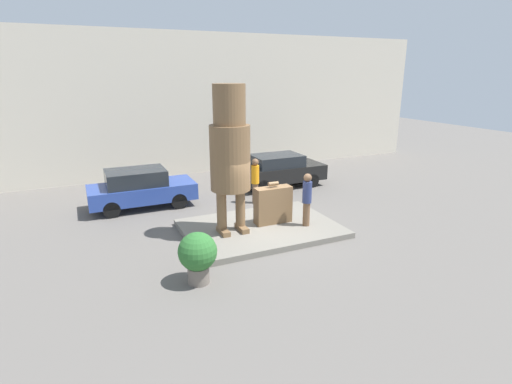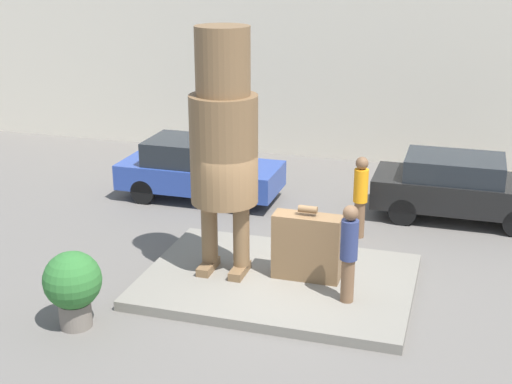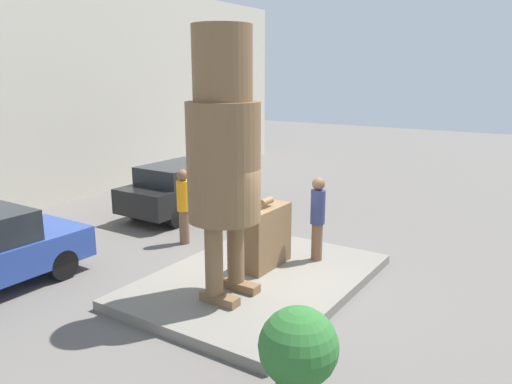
% 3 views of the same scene
% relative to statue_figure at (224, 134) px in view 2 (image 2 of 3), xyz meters
% --- Properties ---
extents(ground_plane, '(60.00, 60.00, 0.00)m').
position_rel_statue_figure_xyz_m(ground_plane, '(1.05, 0.00, -2.89)').
color(ground_plane, '#605B56').
extents(pedestal, '(5.02, 3.61, 0.19)m').
position_rel_statue_figure_xyz_m(pedestal, '(1.05, 0.00, -2.80)').
color(pedestal, slate).
rests_on(pedestal, ground_plane).
extents(building_backdrop, '(28.00, 0.60, 7.05)m').
position_rel_statue_figure_xyz_m(building_backdrop, '(1.05, 8.97, 0.64)').
color(building_backdrop, beige).
rests_on(building_backdrop, ground_plane).
extents(statue_figure, '(1.25, 1.25, 4.62)m').
position_rel_statue_figure_xyz_m(statue_figure, '(0.00, 0.00, 0.00)').
color(statue_figure, brown).
rests_on(statue_figure, pedestal).
extents(giant_suitcase, '(1.27, 0.44, 1.44)m').
position_rel_statue_figure_xyz_m(giant_suitcase, '(1.56, 0.12, -2.07)').
color(giant_suitcase, brown).
rests_on(giant_suitcase, pedestal).
extents(tourist, '(0.30, 0.30, 1.79)m').
position_rel_statue_figure_xyz_m(tourist, '(2.45, -0.58, -1.72)').
color(tourist, brown).
rests_on(tourist, pedestal).
extents(parked_car_blue, '(4.02, 1.71, 1.53)m').
position_rel_statue_figure_xyz_m(parked_car_blue, '(-2.18, 4.18, -2.09)').
color(parked_car_blue, '#284293').
rests_on(parked_car_blue, ground_plane).
extents(parked_car_black, '(4.03, 1.73, 1.50)m').
position_rel_statue_figure_xyz_m(parked_car_black, '(4.17, 4.62, -2.09)').
color(parked_car_black, black).
rests_on(parked_car_black, ground_plane).
extents(planter_pot, '(0.98, 0.98, 1.35)m').
position_rel_statue_figure_xyz_m(planter_pot, '(-1.83, -2.45, -2.11)').
color(planter_pot, '#70665B').
rests_on(planter_pot, ground_plane).
extents(worker_hivis, '(0.31, 0.31, 1.84)m').
position_rel_statue_figure_xyz_m(worker_hivis, '(2.13, 2.83, -1.88)').
color(worker_hivis, brown).
rests_on(worker_hivis, ground_plane).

